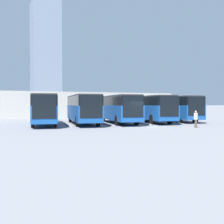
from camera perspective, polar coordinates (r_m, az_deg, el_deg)
name	(u,v)px	position (r m, az deg, el deg)	size (l,w,h in m)	color
ground_plane	(140,127)	(28.25, 5.69, -2.95)	(600.00, 600.00, 0.00)	gray
bus_0	(174,107)	(37.75, 12.53, 0.92)	(4.12, 11.19, 3.23)	#19519E
curb_divider_0	(168,122)	(35.27, 11.29, -1.93)	(0.24, 5.94, 0.15)	#9E9E99
bus_1	(150,108)	(34.74, 7.65, 0.88)	(4.12, 11.19, 3.23)	#19519E
curb_divider_1	(141,123)	(32.35, 5.91, -2.23)	(0.24, 5.94, 0.15)	#9E9E99
bus_2	(118,108)	(32.78, 1.27, 0.85)	(4.12, 11.19, 3.23)	#19519E
curb_divider_2	(107,124)	(30.52, -1.07, -2.46)	(0.24, 5.94, 0.15)	#9E9E99
bus_3	(83,108)	(31.52, -5.97, 0.80)	(4.12, 11.19, 3.23)	#19519E
curb_divider_3	(68,125)	(29.46, -8.94, -2.63)	(0.24, 5.94, 0.15)	#9E9E99
bus_4	(44,108)	(30.99, -13.73, 0.75)	(4.12, 11.19, 3.23)	#19519E
pedestrian	(196,119)	(27.87, 16.65, -1.29)	(0.48, 0.48, 1.62)	brown
station_building	(73,104)	(51.29, -7.98, 1.54)	(36.50, 11.74, 4.25)	beige
office_tower	(46,54)	(199.47, -13.34, 11.35)	(18.31, 18.31, 73.03)	#7F8EA3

